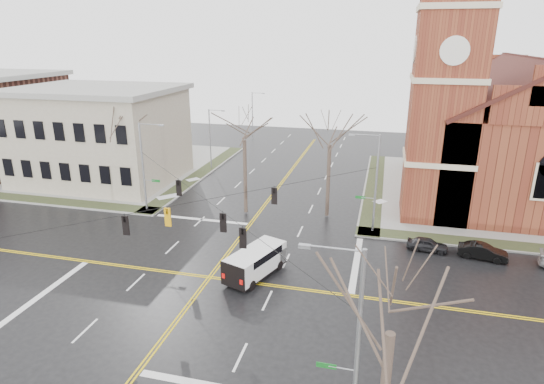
% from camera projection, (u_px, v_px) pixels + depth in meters
% --- Properties ---
extents(ground, '(120.00, 120.00, 0.00)m').
position_uv_depth(ground, '(210.00, 277.00, 34.05)').
color(ground, black).
rests_on(ground, ground).
extents(sidewalks, '(80.00, 80.00, 0.17)m').
position_uv_depth(sidewalks, '(210.00, 276.00, 34.02)').
color(sidewalks, gray).
rests_on(sidewalks, ground).
extents(road_markings, '(100.00, 100.00, 0.01)m').
position_uv_depth(road_markings, '(210.00, 277.00, 34.04)').
color(road_markings, gold).
rests_on(road_markings, ground).
extents(church, '(24.28, 27.48, 27.50)m').
position_uv_depth(church, '(510.00, 123.00, 48.34)').
color(church, maroon).
rests_on(church, ground).
extents(civic_building_a, '(18.00, 14.00, 11.00)m').
position_uv_depth(civic_building_a, '(100.00, 137.00, 55.71)').
color(civic_building_a, '#9F937E').
rests_on(civic_building_a, ground).
extents(signal_pole_ne, '(2.75, 0.22, 9.00)m').
position_uv_depth(signal_pole_ne, '(374.00, 181.00, 40.38)').
color(signal_pole_ne, gray).
rests_on(signal_pole_ne, ground).
extents(signal_pole_nw, '(2.75, 0.22, 9.00)m').
position_uv_depth(signal_pole_nw, '(144.00, 164.00, 45.62)').
color(signal_pole_nw, gray).
rests_on(signal_pole_nw, ground).
extents(signal_pole_se, '(2.75, 0.22, 9.00)m').
position_uv_depth(signal_pole_se, '(354.00, 338.00, 19.28)').
color(signal_pole_se, gray).
rests_on(signal_pole_se, ground).
extents(span_wires, '(23.02, 23.02, 0.03)m').
position_uv_depth(span_wires, '(206.00, 200.00, 32.04)').
color(span_wires, black).
rests_on(span_wires, ground).
extents(traffic_signals, '(8.21, 8.26, 1.30)m').
position_uv_depth(traffic_signals, '(203.00, 213.00, 31.67)').
color(traffic_signals, black).
rests_on(traffic_signals, ground).
extents(streetlight_north_a, '(2.30, 0.20, 8.00)m').
position_uv_depth(streetlight_north_a, '(211.00, 136.00, 60.76)').
color(streetlight_north_a, gray).
rests_on(streetlight_north_a, ground).
extents(streetlight_north_b, '(2.30, 0.20, 8.00)m').
position_uv_depth(streetlight_north_b, '(253.00, 113.00, 79.11)').
color(streetlight_north_b, gray).
rests_on(streetlight_north_b, ground).
extents(cargo_van, '(3.88, 5.88, 2.09)m').
position_uv_depth(cargo_van, '(257.00, 260.00, 34.05)').
color(cargo_van, silver).
rests_on(cargo_van, ground).
extents(parked_car_a, '(3.44, 1.66, 1.13)m').
position_uv_depth(parked_car_a, '(427.00, 244.00, 38.14)').
color(parked_car_a, black).
rests_on(parked_car_a, ground).
extents(parked_car_b, '(3.96, 1.93, 1.25)m').
position_uv_depth(parked_car_b, '(483.00, 252.00, 36.74)').
color(parked_car_b, black).
rests_on(parked_car_b, ground).
extents(tree_nw_far, '(4.00, 4.00, 10.98)m').
position_uv_depth(tree_nw_far, '(126.00, 129.00, 47.76)').
color(tree_nw_far, '#3E3027').
rests_on(tree_nw_far, ground).
extents(tree_nw_near, '(4.00, 4.00, 11.17)m').
position_uv_depth(tree_nw_near, '(244.00, 135.00, 43.83)').
color(tree_nw_near, '#3E3027').
rests_on(tree_nw_near, ground).
extents(tree_ne, '(4.00, 4.00, 10.81)m').
position_uv_depth(tree_ne, '(330.00, 140.00, 43.03)').
color(tree_ne, '#3E3027').
rests_on(tree_ne, ground).
extents(tree_se, '(4.00, 4.00, 10.94)m').
position_uv_depth(tree_se, '(392.00, 321.00, 15.39)').
color(tree_se, '#3E3027').
rests_on(tree_se, ground).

